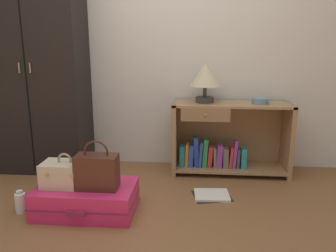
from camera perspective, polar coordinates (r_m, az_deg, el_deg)
ground_plane at (r=2.30m, az=-5.95°, el=-18.36°), size 9.00×9.00×0.00m
back_wall at (r=3.44m, az=-1.67°, el=14.98°), size 6.40×0.10×2.60m
wardrobe at (r=3.48m, az=-21.33°, el=9.42°), size 0.90×0.47×2.04m
bookshelf at (r=3.30m, az=9.77°, el=-2.24°), size 1.10×0.40×0.69m
table_lamp at (r=3.17m, az=6.33°, el=8.34°), size 0.29×0.29×0.37m
bowl at (r=3.23m, az=15.35°, el=4.15°), size 0.15×0.15×0.05m
suitcase_large at (r=2.63m, az=-13.63°, el=-11.85°), size 0.73×0.47×0.21m
train_case at (r=2.59m, az=-16.98°, el=-7.76°), size 0.33×0.22×0.25m
handbag at (r=2.48m, az=-11.94°, el=-7.50°), size 0.30×0.16×0.36m
bottle at (r=2.78m, az=-23.71°, el=-11.77°), size 0.08×0.08×0.17m
open_book_on_floor at (r=2.86m, az=7.42°, el=-11.55°), size 0.35×0.31×0.02m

